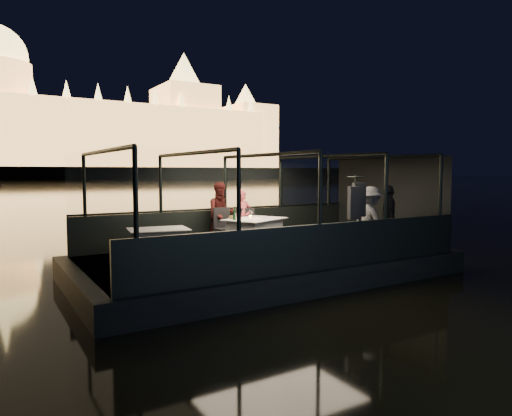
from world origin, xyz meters
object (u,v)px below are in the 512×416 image
coat_stand (355,217)px  person_woman_coral (243,216)px  chair_port_right (250,228)px  passenger_dark (388,216)px  passenger_stripe (370,217)px  dining_table_aft (158,242)px  chair_port_left (225,230)px  dining_table_central (255,234)px  wine_bottle (234,214)px  person_man_maroon (221,217)px

coat_stand → person_woman_coral: coat_stand is taller
chair_port_right → passenger_dark: size_ratio=0.60×
passenger_stripe → dining_table_aft: bearing=73.9°
chair_port_left → chair_port_right: (0.73, 0.01, 0.00)m
dining_table_central → person_woman_coral: 0.93m
dining_table_aft → chair_port_right: bearing=12.4°
dining_table_aft → passenger_stripe: size_ratio=0.81×
passenger_dark → wine_bottle: bearing=-81.4°
dining_table_aft → chair_port_right: chair_port_right is taller
dining_table_aft → passenger_stripe: 4.92m
wine_bottle → dining_table_aft: bearing=178.8°
coat_stand → passenger_dark: (1.27, 0.21, -0.05)m
person_woman_coral → chair_port_left: bearing=-165.8°
wine_bottle → person_woman_coral: bearing=50.6°
dining_table_aft → passenger_stripe: bearing=-21.7°
chair_port_left → chair_port_right: size_ratio=1.05×
chair_port_left → wine_bottle: size_ratio=3.03×
wine_bottle → chair_port_right: bearing=37.9°
dining_table_aft → chair_port_right: (2.68, 0.59, 0.06)m
dining_table_central → passenger_dark: passenger_dark is taller
wine_bottle → passenger_dark: bearing=-28.8°
coat_stand → wine_bottle: (-1.98, 2.00, 0.02)m
coat_stand → wine_bottle: bearing=134.8°
person_woman_coral → passenger_dark: bearing=-55.0°
chair_port_left → wine_bottle: wine_bottle is taller
dining_table_central → chair_port_right: bearing=70.3°
chair_port_left → passenger_dark: (3.18, -2.41, 0.40)m
person_man_maroon → wine_bottle: size_ratio=5.01×
person_man_maroon → passenger_dark: size_ratio=1.03×
person_man_maroon → passenger_dark: 4.17m
person_man_maroon → person_woman_coral: bearing=-3.5°
chair_port_left → wine_bottle: bearing=-98.1°
chair_port_left → dining_table_central: bearing=-48.6°
passenger_stripe → person_man_maroon: bearing=47.7°
passenger_stripe → wine_bottle: (-2.68, 1.77, 0.06)m
chair_port_left → person_woman_coral: 0.77m
person_man_maroon → passenger_dark: bearing=-33.7°
dining_table_aft → dining_table_central: bearing=0.3°
person_woman_coral → wine_bottle: person_woman_coral is taller
dining_table_central → person_woman_coral: (0.13, 0.84, 0.36)m
chair_port_right → dining_table_aft: bearing=-160.8°
coat_stand → person_woman_coral: size_ratio=1.30×
person_woman_coral → wine_bottle: 1.17m
coat_stand → passenger_stripe: coat_stand is taller
chair_port_right → person_woman_coral: 0.41m
chair_port_right → passenger_dark: bearing=-37.8°
chair_port_left → wine_bottle: 0.78m
chair_port_right → coat_stand: 2.91m
dining_table_aft → passenger_dark: bearing=-19.7°
chair_port_left → coat_stand: bearing=-55.2°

